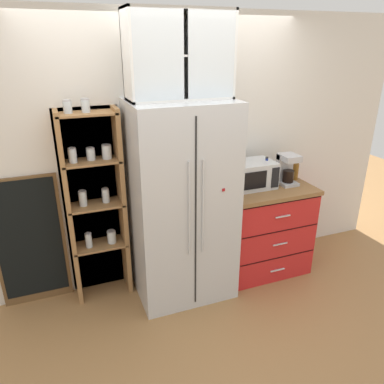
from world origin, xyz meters
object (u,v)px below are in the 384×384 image
Objects in this scene: bottle_amber at (295,169)px; bottle_cobalt at (266,173)px; coffee_maker at (287,169)px; mug_cream at (265,180)px; refrigerator at (182,203)px; microwave at (251,174)px; chalkboard_menu at (30,242)px.

bottle_cobalt is at bearing -173.40° from bottle_amber.
mug_cream is (-0.22, 0.04, -0.11)m from coffee_maker.
coffee_maker is 0.23m from bottle_cobalt.
refrigerator reaches higher than microwave.
coffee_maker is at bearing -155.00° from bottle_amber.
coffee_maker reaches higher than bottle_cobalt.
coffee_maker is 0.18m from bottle_amber.
coffee_maker is at bearing -6.35° from microwave.
chalkboard_menu is at bearing 173.84° from bottle_cobalt.
microwave is at bearing 6.57° from refrigerator.
refrigerator reaches higher than bottle_cobalt.
coffee_maker reaches higher than microwave.
chalkboard_menu is at bearing 173.67° from coffee_maker.
bottle_cobalt is 0.24× the size of chalkboard_menu.
mug_cream is at bearing 168.63° from coffee_maker.
coffee_maker reaches higher than bottle_amber.
mug_cream is at bearing 5.58° from refrigerator.
bottle_amber is at bearing 5.32° from refrigerator.
mug_cream is at bearing -175.31° from bottle_amber.
bottle_cobalt reaches higher than chalkboard_menu.
refrigerator is 5.93× the size of coffee_maker.
chalkboard_menu is at bearing 175.69° from bottle_amber.
microwave is 0.38m from coffee_maker.
bottle_cobalt is (-0.22, 0.03, -0.02)m from coffee_maker.
bottle_amber is 2.67m from chalkboard_menu.
bottle_cobalt is 2.30m from chalkboard_menu.
chalkboard_menu is (-2.63, 0.20, -0.43)m from bottle_amber.
bottle_cobalt is (-0.00, -0.01, 0.08)m from mug_cream.
refrigerator reaches higher than chalkboard_menu.
refrigerator is 4.18× the size of microwave.
refrigerator is at bearing -174.42° from mug_cream.
refrigerator is 1.49× the size of chalkboard_menu.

